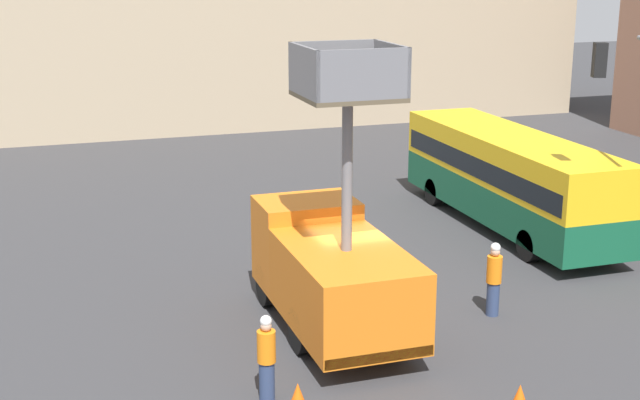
{
  "coord_description": "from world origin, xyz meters",
  "views": [
    {
      "loc": [
        -7.46,
        -19.59,
        8.79
      ],
      "look_at": [
        -0.9,
        0.21,
        3.02
      ],
      "focal_mm": 50.0,
      "sensor_mm": 36.0,
      "label": 1
    }
  ],
  "objects_px": {
    "utility_truck": "(332,266)",
    "road_worker_directing": "(494,279)",
    "road_worker_near_truck": "(267,358)",
    "city_bus": "(509,174)"
  },
  "relations": [
    {
      "from": "road_worker_directing",
      "to": "road_worker_near_truck",
      "type": "bearing_deg",
      "value": -7.09
    },
    {
      "from": "utility_truck",
      "to": "city_bus",
      "type": "relative_size",
      "value": 0.66
    },
    {
      "from": "road_worker_near_truck",
      "to": "road_worker_directing",
      "type": "bearing_deg",
      "value": 148.56
    },
    {
      "from": "utility_truck",
      "to": "city_bus",
      "type": "height_order",
      "value": "utility_truck"
    },
    {
      "from": "utility_truck",
      "to": "road_worker_directing",
      "type": "xyz_separation_m",
      "value": [
        4.13,
        -0.44,
        -0.65
      ]
    },
    {
      "from": "utility_truck",
      "to": "road_worker_directing",
      "type": "bearing_deg",
      "value": -6.15
    },
    {
      "from": "utility_truck",
      "to": "city_bus",
      "type": "bearing_deg",
      "value": 36.44
    },
    {
      "from": "road_worker_near_truck",
      "to": "road_worker_directing",
      "type": "height_order",
      "value": "road_worker_directing"
    },
    {
      "from": "road_worker_near_truck",
      "to": "utility_truck",
      "type": "bearing_deg",
      "value": 178.34
    },
    {
      "from": "city_bus",
      "to": "road_worker_near_truck",
      "type": "distance_m",
      "value": 14.05
    }
  ]
}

